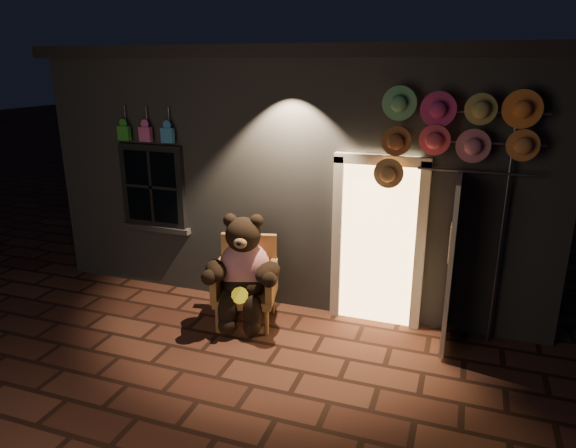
% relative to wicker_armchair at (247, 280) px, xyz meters
% --- Properties ---
extents(ground, '(60.00, 60.00, 0.00)m').
position_rel_wicker_armchair_xyz_m(ground, '(0.23, -0.92, -0.55)').
color(ground, '#583022').
rests_on(ground, ground).
extents(shop_building, '(7.30, 5.95, 3.51)m').
position_rel_wicker_armchair_xyz_m(shop_building, '(0.23, 3.07, 1.18)').
color(shop_building, slate).
rests_on(shop_building, ground).
extents(wicker_armchair, '(0.89, 0.84, 1.11)m').
position_rel_wicker_armchair_xyz_m(wicker_armchair, '(0.00, 0.00, 0.00)').
color(wicker_armchair, olive).
rests_on(wicker_armchair, ground).
extents(teddy_bear, '(1.02, 0.90, 1.44)m').
position_rel_wicker_armchair_xyz_m(teddy_bear, '(0.02, -0.14, 0.19)').
color(teddy_bear, red).
rests_on(teddy_bear, ground).
extents(hat_rack, '(1.77, 0.22, 2.97)m').
position_rel_wicker_armchair_xyz_m(hat_rack, '(2.34, 0.36, 1.93)').
color(hat_rack, '#59595E').
rests_on(hat_rack, ground).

